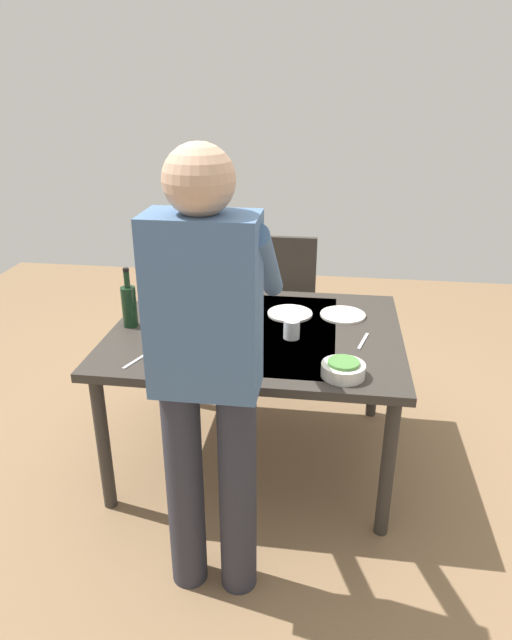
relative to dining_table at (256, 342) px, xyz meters
name	(u,v)px	position (x,y,z in m)	size (l,w,h in m)	color
ground_plane	(256,454)	(0.00, 0.00, -0.66)	(6.00, 6.00, 0.00)	#846647
dining_table	(256,342)	(0.00, 0.00, 0.00)	(1.39, 1.10, 0.73)	#332D28
chair_near	(283,300)	(-0.05, -0.93, -0.13)	(0.40, 0.40, 0.91)	black
person_server	(207,364)	(0.05, 0.81, 0.30)	(0.42, 0.61, 1.69)	#2D2D38
wine_bottle	(129,305)	(0.61, 0.04, 0.18)	(0.07, 0.07, 0.30)	black
wine_glass_left	(168,280)	(0.53, -0.36, 0.17)	(0.07, 0.07, 0.15)	white
wine_glass_right	(160,320)	(0.42, 0.18, 0.17)	(0.07, 0.07, 0.15)	white
water_cup_near_left	(198,291)	(0.37, -0.36, 0.11)	(0.08, 0.08, 0.09)	silver
water_cup_near_right	(292,329)	(-0.18, 0.07, 0.11)	(0.08, 0.08, 0.09)	silver
serving_bowl_pasta	(219,328)	(0.16, 0.08, 0.10)	(0.30, 0.30, 0.07)	silver
side_bowl_salad	(343,369)	(-0.41, 0.41, 0.10)	(0.18, 0.18, 0.07)	silver
dinner_plate_near	(290,314)	(-0.15, -0.21, 0.07)	(0.23, 0.23, 0.01)	silver
dinner_plate_far	(343,315)	(-0.42, -0.23, 0.07)	(0.23, 0.23, 0.01)	silver
table_knife	(139,359)	(0.46, 0.38, 0.07)	(0.01, 0.20, 0.01)	silver
table_fork	(363,341)	(-0.51, 0.07, 0.07)	(0.01, 0.18, 0.01)	silver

